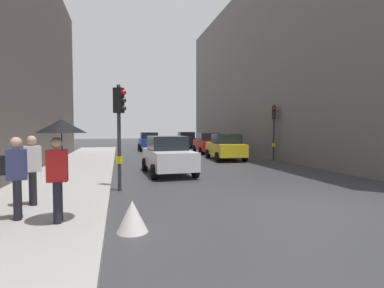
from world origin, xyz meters
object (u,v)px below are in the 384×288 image
car_red_sedan (208,143)px  car_white_compact (168,155)px  car_blue_van (149,141)px  car_yellow_taxi (225,147)px  warning_sign_triangle (132,216)px  traffic_light_near_right (120,118)px  pedestrian_with_black_backpack (30,166)px  car_dark_suv (186,140)px  pedestrian_with_umbrella (60,142)px  pedestrian_with_grey_backpack (14,173)px  traffic_light_mid_street (274,122)px

car_red_sedan → car_white_compact: 12.10m
car_blue_van → car_white_compact: bearing=-92.4°
car_yellow_taxi → warning_sign_triangle: car_yellow_taxi is taller
car_yellow_taxi → traffic_light_near_right: bearing=-127.9°
warning_sign_triangle → car_blue_van: bearing=83.7°
car_yellow_taxi → pedestrian_with_black_backpack: (-9.23, -11.07, 0.29)m
traffic_light_near_right → pedestrian_with_black_backpack: size_ratio=2.02×
car_dark_suv → pedestrian_with_umbrella: size_ratio=1.99×
traffic_light_near_right → pedestrian_with_black_backpack: 3.33m
pedestrian_with_grey_backpack → car_white_compact: bearing=57.5°
car_dark_suv → pedestrian_with_grey_backpack: (-9.44, -25.99, 0.29)m
car_red_sedan → car_blue_van: size_ratio=1.02×
traffic_light_mid_street → car_blue_van: bearing=120.9°
traffic_light_mid_street → pedestrian_with_grey_backpack: bearing=-137.4°
traffic_light_mid_street → car_blue_van: 13.79m
car_white_compact → pedestrian_with_grey_backpack: pedestrian_with_grey_backpack is taller
warning_sign_triangle → car_white_compact: bearing=75.8°
car_yellow_taxi → pedestrian_with_umbrella: size_ratio=2.01×
pedestrian_with_black_backpack → car_dark_suv: bearing=69.0°
car_yellow_taxi → pedestrian_with_grey_backpack: pedestrian_with_grey_backpack is taller
traffic_light_mid_street → car_yellow_taxi: (-2.90, 1.25, -1.66)m
car_white_compact → pedestrian_with_grey_backpack: bearing=-122.5°
car_yellow_taxi → car_dark_suv: size_ratio=1.01×
traffic_light_near_right → pedestrian_with_black_backpack: bearing=-136.7°
traffic_light_mid_street → pedestrian_with_black_backpack: bearing=-141.0°
traffic_light_near_right → car_blue_van: bearing=81.7°
car_yellow_taxi → car_red_sedan: (0.38, 5.48, 0.00)m
car_dark_suv → pedestrian_with_black_backpack: bearing=-111.0°
car_yellow_taxi → car_red_sedan: bearing=86.1°
car_yellow_taxi → pedestrian_with_black_backpack: pedestrian_with_black_backpack is taller
traffic_light_mid_street → warning_sign_triangle: bearing=-128.7°
traffic_light_mid_street → pedestrian_with_grey_backpack: size_ratio=2.08×
traffic_light_mid_street → pedestrian_with_umbrella: traffic_light_mid_street is taller
traffic_light_mid_street → car_red_sedan: size_ratio=0.86×
car_dark_suv → pedestrian_with_grey_backpack: size_ratio=2.41×
traffic_light_near_right → pedestrian_with_grey_backpack: bearing=-123.2°
pedestrian_with_black_backpack → traffic_light_near_right: bearing=43.3°
traffic_light_mid_street → pedestrian_with_black_backpack: traffic_light_mid_street is taller
car_yellow_taxi → pedestrian_with_umbrella: bearing=-122.7°
traffic_light_mid_street → car_dark_suv: 15.20m
traffic_light_near_right → car_white_compact: (2.19, 3.52, -1.59)m
traffic_light_mid_street → pedestrian_with_umbrella: (-11.10, -11.54, -0.70)m
pedestrian_with_umbrella → pedestrian_with_grey_backpack: 1.28m
car_blue_van → warning_sign_triangle: car_blue_van is taller
car_yellow_taxi → pedestrian_with_grey_backpack: size_ratio=2.43×
traffic_light_mid_street → car_blue_van: traffic_light_mid_street is taller
pedestrian_with_umbrella → pedestrian_with_grey_backpack: pedestrian_with_umbrella is taller
car_yellow_taxi → traffic_light_mid_street: bearing=-23.3°
pedestrian_with_grey_backpack → warning_sign_triangle: pedestrian_with_grey_backpack is taller
car_white_compact → pedestrian_with_grey_backpack: 8.19m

